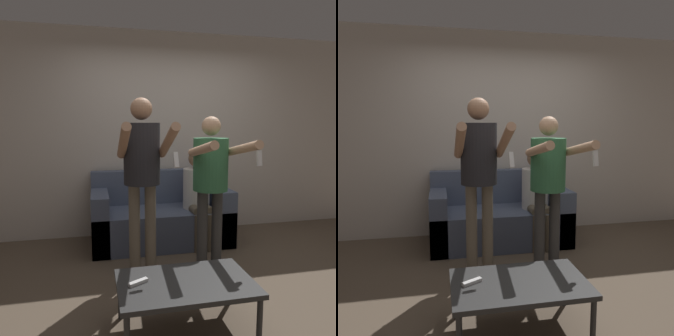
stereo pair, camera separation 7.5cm
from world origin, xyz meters
The scene contains 8 objects.
ground_plane centered at (0.00, 0.00, 0.00)m, with size 14.00×14.00×0.00m, color brown.
wall_back centered at (0.00, 1.71, 1.35)m, with size 6.40×0.06×2.70m.
couch centered at (-0.17, 1.27, 0.31)m, with size 1.70×0.82×0.89m.
person_standing_left centered at (-0.51, 0.39, 1.10)m, with size 0.47×0.79×1.74m.
person_standing_right centered at (0.18, 0.39, 1.00)m, with size 0.47×0.83×1.57m.
person_seated centered at (0.27, 1.11, 0.65)m, with size 0.33×0.54×1.17m.
coffee_table centered at (-0.35, -0.56, 0.35)m, with size 0.97×0.61×0.38m.
remote_on_table centered at (-0.68, -0.53, 0.40)m, with size 0.15×0.10×0.02m.
Camera 1 is at (-0.95, -2.68, 1.49)m, focal length 35.00 mm.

